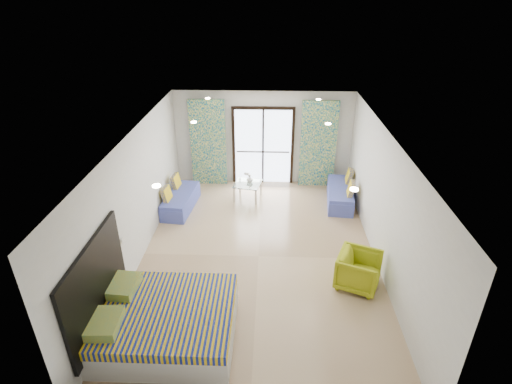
{
  "coord_description": "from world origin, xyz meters",
  "views": [
    {
      "loc": [
        0.22,
        -7.03,
        5.2
      ],
      "look_at": [
        -0.09,
        0.8,
        1.15
      ],
      "focal_mm": 28.0,
      "sensor_mm": 36.0,
      "label": 1
    }
  ],
  "objects_px": {
    "coffee_table": "(248,185)",
    "daybed_left": "(180,200)",
    "daybed_right": "(341,194)",
    "bed": "(163,322)",
    "armchair": "(359,269)"
  },
  "relations": [
    {
      "from": "bed",
      "to": "armchair",
      "type": "bearing_deg",
      "value": 22.56
    },
    {
      "from": "bed",
      "to": "coffee_table",
      "type": "xyz_separation_m",
      "value": [
        1.09,
        4.94,
        0.08
      ]
    },
    {
      "from": "daybed_right",
      "to": "coffee_table",
      "type": "height_order",
      "value": "daybed_right"
    },
    {
      "from": "daybed_right",
      "to": "coffee_table",
      "type": "relative_size",
      "value": 2.09
    },
    {
      "from": "daybed_left",
      "to": "coffee_table",
      "type": "height_order",
      "value": "coffee_table"
    },
    {
      "from": "daybed_left",
      "to": "daybed_right",
      "type": "relative_size",
      "value": 0.97
    },
    {
      "from": "daybed_right",
      "to": "armchair",
      "type": "xyz_separation_m",
      "value": [
        -0.17,
        -3.37,
        0.14
      ]
    },
    {
      "from": "daybed_left",
      "to": "coffee_table",
      "type": "relative_size",
      "value": 2.03
    },
    {
      "from": "daybed_right",
      "to": "armchair",
      "type": "relative_size",
      "value": 2.14
    },
    {
      "from": "coffee_table",
      "to": "daybed_right",
      "type": "bearing_deg",
      "value": -3.41
    },
    {
      "from": "coffee_table",
      "to": "bed",
      "type": "bearing_deg",
      "value": -102.48
    },
    {
      "from": "daybed_left",
      "to": "armchair",
      "type": "distance_m",
      "value": 4.98
    },
    {
      "from": "coffee_table",
      "to": "daybed_left",
      "type": "bearing_deg",
      "value": -159.89
    },
    {
      "from": "bed",
      "to": "daybed_left",
      "type": "height_order",
      "value": "daybed_left"
    },
    {
      "from": "bed",
      "to": "daybed_left",
      "type": "xyz_separation_m",
      "value": [
        -0.63,
        4.31,
        -0.08
      ]
    }
  ]
}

